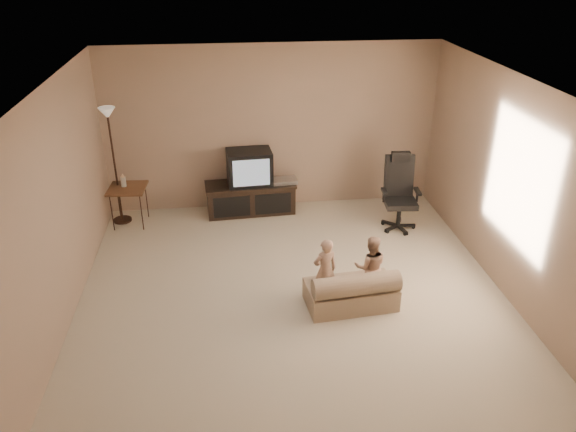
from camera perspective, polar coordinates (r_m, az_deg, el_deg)
The scene contains 9 objects.
floor at distance 6.62m, azimuth 0.64°, elevation -8.72°, with size 5.50×5.50×0.00m, color beige.
room_shell at distance 5.88m, azimuth 0.72°, elevation 3.50°, with size 5.50×5.50×5.50m.
tv_stand at distance 8.57m, azimuth -3.82°, elevation 2.95°, with size 1.41×0.60×0.99m.
office_chair at distance 8.25m, azimuth 11.20°, elevation 1.43°, with size 0.56×0.58×1.11m.
side_table at distance 8.45m, azimuth -16.04°, elevation 2.70°, with size 0.56×0.56×0.79m.
floor_lamp at distance 8.32m, azimuth -17.53°, elevation 7.35°, with size 0.27×0.27×1.74m.
child_sofa at distance 6.47m, azimuth 6.53°, elevation -7.67°, with size 1.06×0.66×0.49m.
toddler_left at distance 6.45m, azimuth 3.78°, elevation -5.53°, with size 0.29×0.21×0.80m, color tan.
toddler_right at distance 6.58m, azimuth 8.36°, elevation -5.14°, with size 0.38×0.21×0.79m, color tan.
Camera 1 is at (-0.70, -5.38, 3.79)m, focal length 35.00 mm.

